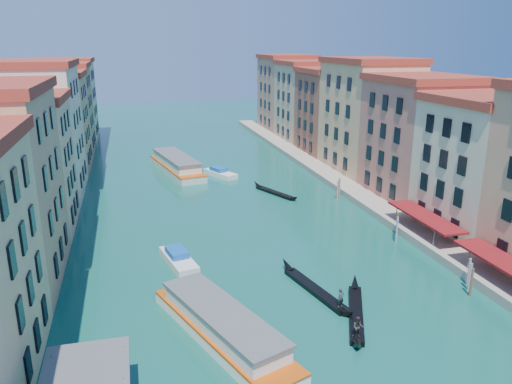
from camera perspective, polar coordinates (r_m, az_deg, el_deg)
left_bank_palazzos at (r=78.86m, az=-24.30°, el=5.17°), size 12.80×128.40×21.00m
right_bank_palazzos at (r=88.68m, az=14.38°, el=7.27°), size 12.80×128.40×21.00m
quay at (r=87.12m, az=9.31°, el=1.18°), size 4.00×140.00×1.00m
mooring_poles_right at (r=55.83m, az=21.52°, el=-7.91°), size 1.44×54.24×3.20m
vaporetto_near at (r=42.37m, az=-3.88°, el=-15.03°), size 9.91×17.92×2.62m
vaporetto_far at (r=95.71m, az=-9.09°, el=3.14°), size 8.81×21.33×3.09m
gondola_fore at (r=49.95m, az=6.75°, el=-10.86°), size 3.82×12.69×2.56m
gondola_right at (r=46.31m, az=11.38°, el=-13.38°), size 6.00×11.94×2.52m
gondola_far at (r=80.69m, az=2.08°, el=0.02°), size 5.33×10.73×1.61m
motorboat_mid at (r=56.20m, az=-8.87°, el=-7.51°), size 3.82×7.73×1.53m
motorboat_far at (r=91.78m, az=-4.13°, el=2.22°), size 5.38×7.76×1.55m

